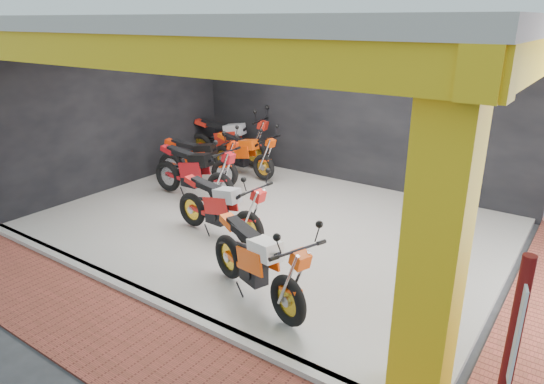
# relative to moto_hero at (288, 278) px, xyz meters

# --- Properties ---
(ground) EXTENTS (80.00, 80.00, 0.00)m
(ground) POSITION_rel_moto_hero_xyz_m (-2.03, 0.50, -0.76)
(ground) COLOR #2D2D30
(ground) RESTS_ON ground
(showroom_floor) EXTENTS (8.00, 6.00, 0.10)m
(showroom_floor) POSITION_rel_moto_hero_xyz_m (-2.03, 2.50, -0.71)
(showroom_floor) COLOR silver
(showroom_floor) RESTS_ON ground
(showroom_ceiling) EXTENTS (8.40, 6.40, 0.20)m
(showroom_ceiling) POSITION_rel_moto_hero_xyz_m (-2.03, 2.50, 2.84)
(showroom_ceiling) COLOR beige
(showroom_ceiling) RESTS_ON corner_column
(back_wall) EXTENTS (8.20, 0.20, 3.50)m
(back_wall) POSITION_rel_moto_hero_xyz_m (-2.03, 5.60, 0.99)
(back_wall) COLOR black
(back_wall) RESTS_ON ground
(left_wall) EXTENTS (0.20, 6.20, 3.50)m
(left_wall) POSITION_rel_moto_hero_xyz_m (-6.13, 2.50, 0.99)
(left_wall) COLOR black
(left_wall) RESTS_ON ground
(corner_column) EXTENTS (0.50, 0.50, 3.50)m
(corner_column) POSITION_rel_moto_hero_xyz_m (1.72, -0.25, 0.99)
(corner_column) COLOR yellow
(corner_column) RESTS_ON ground
(header_beam_front) EXTENTS (8.40, 0.30, 0.40)m
(header_beam_front) POSITION_rel_moto_hero_xyz_m (-2.03, -0.50, 2.54)
(header_beam_front) COLOR yellow
(header_beam_front) RESTS_ON corner_column
(floor_kerb) EXTENTS (8.00, 0.20, 0.10)m
(floor_kerb) POSITION_rel_moto_hero_xyz_m (-2.03, -0.52, -0.71)
(floor_kerb) COLOR silver
(floor_kerb) RESTS_ON ground
(paver_front) EXTENTS (9.00, 1.40, 0.03)m
(paver_front) POSITION_rel_moto_hero_xyz_m (-2.03, -1.30, -0.75)
(paver_front) COLOR #963E31
(paver_front) RESTS_ON ground
(moto_hero) EXTENTS (2.31, 1.48, 1.32)m
(moto_hero) POSITION_rel_moto_hero_xyz_m (0.00, 0.00, 0.00)
(moto_hero) COLOR #FF4E0A
(moto_hero) RESTS_ON showroom_floor
(moto_row_a) EXTENTS (2.13, 0.91, 1.28)m
(moto_row_a) POSITION_rel_moto_hero_xyz_m (-1.71, 1.43, -0.02)
(moto_row_a) COLOR red
(moto_row_a) RESTS_ON showroom_floor
(moto_row_b) EXTENTS (2.28, 0.88, 1.38)m
(moto_row_b) POSITION_rel_moto_hero_xyz_m (-3.33, 2.60, 0.03)
(moto_row_b) COLOR #AF1217
(moto_row_b) RESTS_ON showroom_floor
(moto_row_c) EXTENTS (2.09, 0.89, 1.25)m
(moto_row_c) POSITION_rel_moto_hero_xyz_m (-3.58, 4.40, -0.04)
(moto_row_c) COLOR #EF450A
(moto_row_c) RESTS_ON showroom_floor
(moto_row_d) EXTENTS (2.28, 1.24, 1.32)m
(moto_row_d) POSITION_rel_moto_hero_xyz_m (-3.96, 3.46, -0.00)
(moto_row_d) COLOR red
(moto_row_d) RESTS_ON showroom_floor
(moto_row_e) EXTENTS (2.55, 1.35, 1.48)m
(moto_row_e) POSITION_rel_moto_hero_xyz_m (-4.38, 5.09, 0.08)
(moto_row_e) COLOR red
(moto_row_e) RESTS_ON showroom_floor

